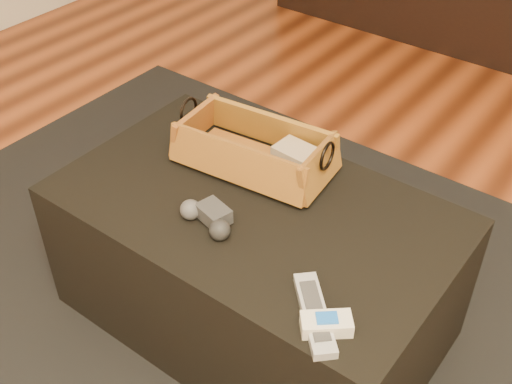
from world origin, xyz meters
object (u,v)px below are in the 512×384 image
Objects in this scene: ottoman at (255,264)px; tv_remote at (245,159)px; game_controller at (208,217)px; wicker_basket at (254,151)px; cream_gadget at (326,324)px; silver_remote at (315,314)px.

tv_remote reaches higher than ottoman.
ottoman is 0.27m from game_controller.
ottoman is at bearing -52.83° from wicker_basket.
ottoman is 9.01× the size of cream_gadget.
wicker_basket is at bearing 102.55° from game_controller.
tv_remote and cream_gadget have the same top height.
cream_gadget reaches higher than ottoman.
ottoman is at bearing 73.43° from game_controller.
game_controller reaches higher than cream_gadget.
cream_gadget is at bearing -32.86° from ottoman.
ottoman is 0.48m from cream_gadget.
wicker_basket reaches higher than game_controller.
wicker_basket is at bearing 127.17° from ottoman.
game_controller is at bearing 166.41° from silver_remote.
wicker_basket is 0.54m from silver_remote.
cream_gadget reaches higher than silver_remote.
silver_remote is at bearing -49.00° from tv_remote.
game_controller is at bearing 165.89° from cream_gadget.
game_controller is (0.06, -0.25, -0.02)m from wicker_basket.
ottoman is 6.28× the size of game_controller.
silver_remote reaches higher than ottoman.
wicker_basket is at bearing 30.87° from tv_remote.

